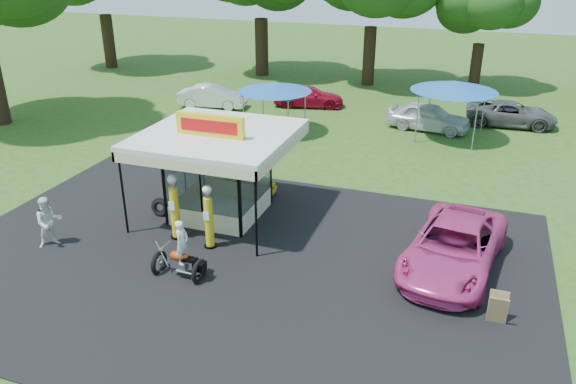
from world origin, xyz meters
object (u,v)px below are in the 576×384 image
at_px(bg_car_b, 309,96).
at_px(tent_east, 454,86).
at_px(bg_car_a, 213,97).
at_px(gas_pump_right, 209,218).
at_px(a_frame_sign, 498,309).
at_px(pink_sedan, 454,247).
at_px(tent_west, 275,87).
at_px(kiosk_car, 243,182).
at_px(bg_car_d, 511,114).
at_px(bg_car_c, 429,117).
at_px(gas_pump_left, 175,208).
at_px(gas_station_kiosk, 219,172).
at_px(motorcycle, 181,255).
at_px(spectator_west, 49,222).

height_order(bg_car_b, tent_east, tent_east).
distance_m(bg_car_a, tent_east, 15.05).
relative_size(gas_pump_right, a_frame_sign, 2.53).
bearing_deg(bg_car_b, a_frame_sign, -162.08).
xyz_separation_m(pink_sedan, bg_car_b, (-10.33, 17.35, -0.14)).
xyz_separation_m(tent_west, tent_east, (9.24, 2.12, 0.31)).
xyz_separation_m(kiosk_car, tent_west, (-1.65, 8.21, 2.07)).
height_order(bg_car_a, bg_car_d, bg_car_a).
xyz_separation_m(bg_car_c, tent_west, (-8.02, -3.30, 1.77)).
relative_size(gas_pump_left, bg_car_c, 0.54).
bearing_deg(tent_west, gas_station_kiosk, -81.02).
xyz_separation_m(bg_car_a, bg_car_b, (5.72, 2.30, -0.06)).
height_order(a_frame_sign, bg_car_a, bg_car_a).
height_order(motorcycle, pink_sedan, motorcycle).
bearing_deg(gas_station_kiosk, gas_pump_left, -106.40).
height_order(spectator_west, bg_car_a, spectator_west).
height_order(gas_pump_left, bg_car_b, gas_pump_left).
relative_size(a_frame_sign, tent_east, 0.21).
bearing_deg(pink_sedan, bg_car_d, 92.21).
bearing_deg(tent_east, bg_car_b, 157.92).
height_order(a_frame_sign, pink_sedan, pink_sedan).
relative_size(gas_pump_left, gas_pump_right, 1.05).
distance_m(gas_pump_right, kiosk_car, 4.79).
bearing_deg(gas_station_kiosk, spectator_west, -137.38).
distance_m(motorcycle, spectator_west, 5.33).
height_order(gas_station_kiosk, bg_car_d, gas_station_kiosk).
bearing_deg(gas_pump_left, bg_car_a, 112.07).
relative_size(spectator_west, tent_west, 0.46).
distance_m(bg_car_a, bg_car_c, 13.61).
height_order(gas_station_kiosk, gas_pump_left, gas_station_kiosk).
xyz_separation_m(pink_sedan, bg_car_d, (1.95, 17.26, -0.10)).
bearing_deg(a_frame_sign, pink_sedan, 118.97).
bearing_deg(bg_car_d, a_frame_sign, 174.68).
distance_m(gas_pump_left, pink_sedan, 9.56).
relative_size(kiosk_car, pink_sedan, 0.49).
distance_m(motorcycle, bg_car_a, 20.07).
xyz_separation_m(motorcycle, bg_car_c, (5.59, 18.18, -0.03)).
bearing_deg(bg_car_a, tent_west, -130.84).
bearing_deg(bg_car_a, gas_station_kiosk, -161.19).
bearing_deg(a_frame_sign, bg_car_a, 134.82).
bearing_deg(pink_sedan, bg_car_b, 129.43).
xyz_separation_m(gas_station_kiosk, tent_west, (-1.65, 10.41, 0.77)).
bearing_deg(gas_pump_right, tent_west, 100.61).
bearing_deg(tent_west, bg_car_a, 147.79).
bearing_deg(bg_car_d, gas_station_kiosk, 142.56).
xyz_separation_m(motorcycle, spectator_west, (-5.32, 0.29, 0.11)).
distance_m(bg_car_c, tent_east, 2.68).
bearing_deg(motorcycle, gas_station_kiosk, 101.59).
bearing_deg(gas_pump_left, motorcycle, -56.55).
distance_m(gas_pump_right, tent_west, 13.19).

